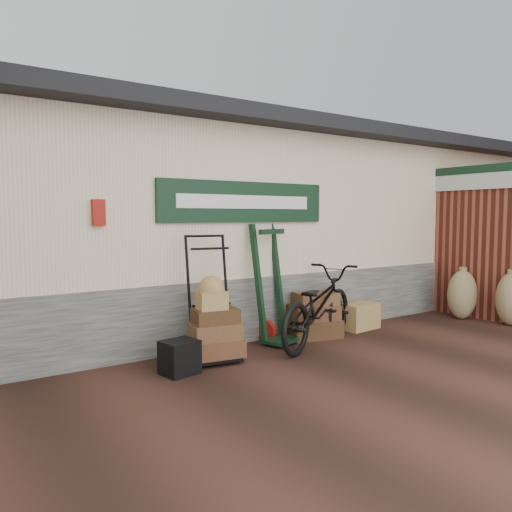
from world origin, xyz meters
The scene contains 11 objects.
ground centered at (0.00, 0.00, 0.00)m, with size 80.00×80.00×0.00m, color black.
station_building centered at (-0.01, 2.74, 1.61)m, with size 14.40×4.10×3.20m.
brick_outbuilding centered at (4.70, 1.19, 1.30)m, with size 1.71×4.51×2.62m.
porter_trolley centered at (-1.07, 0.58, 0.78)m, with size 0.78×0.59×1.56m, color black, non-canonical shape.
green_barrow centered at (0.02, 0.81, 0.82)m, with size 0.60×0.50×1.65m, color black, non-canonical shape.
suitcase_stack centered at (0.70, 0.70, 0.33)m, with size 0.75×0.47×0.67m, color #332010, non-canonical shape.
wicker_hamper centered at (1.64, 0.72, 0.20)m, with size 0.61×0.40×0.40m, color olive.
black_trunk centered at (-1.65, 0.25, 0.19)m, with size 0.38×0.32×0.38m, color black.
bicycle centered at (0.46, 0.34, 0.59)m, with size 2.04×0.71×1.19m, color black.
burlap_sack_left centered at (3.65, 0.25, 0.42)m, with size 0.53×0.44×0.84m, color olive.
burlap_sack_right centered at (3.85, -0.48, 0.43)m, with size 0.53×0.45×0.85m, color olive.
Camera 1 is at (-4.02, -4.73, 1.76)m, focal length 35.00 mm.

